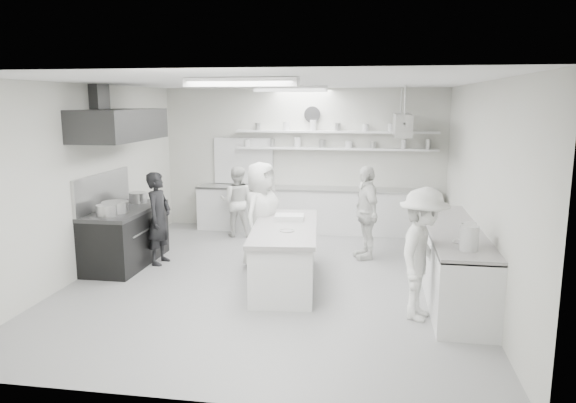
# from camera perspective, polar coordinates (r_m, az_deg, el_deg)

# --- Properties ---
(floor) EXTENTS (6.00, 7.00, 0.02)m
(floor) POSITION_cam_1_polar(r_m,az_deg,el_deg) (8.44, -1.64, -8.32)
(floor) COLOR #9E9E9E
(floor) RESTS_ON ground
(ceiling) EXTENTS (6.00, 7.00, 0.02)m
(ceiling) POSITION_cam_1_polar(r_m,az_deg,el_deg) (7.98, -1.76, 12.63)
(ceiling) COLOR white
(ceiling) RESTS_ON wall_back
(wall_back) EXTENTS (6.00, 0.04, 3.00)m
(wall_back) POSITION_cam_1_polar(r_m,az_deg,el_deg) (11.50, 1.60, 4.50)
(wall_back) COLOR beige
(wall_back) RESTS_ON floor
(wall_front) EXTENTS (6.00, 0.04, 3.00)m
(wall_front) POSITION_cam_1_polar(r_m,az_deg,el_deg) (4.75, -9.69, -4.56)
(wall_front) COLOR beige
(wall_front) RESTS_ON floor
(wall_left) EXTENTS (0.04, 7.00, 3.00)m
(wall_left) POSITION_cam_1_polar(r_m,az_deg,el_deg) (9.12, -20.55, 2.21)
(wall_left) COLOR beige
(wall_left) RESTS_ON floor
(wall_right) EXTENTS (0.04, 7.00, 3.00)m
(wall_right) POSITION_cam_1_polar(r_m,az_deg,el_deg) (8.07, 19.72, 1.23)
(wall_right) COLOR beige
(wall_right) RESTS_ON floor
(stove) EXTENTS (0.80, 1.80, 0.90)m
(stove) POSITION_cam_1_polar(r_m,az_deg,el_deg) (9.48, -16.84, -3.74)
(stove) COLOR black
(stove) RESTS_ON floor
(exhaust_hood) EXTENTS (0.85, 2.00, 0.50)m
(exhaust_hood) POSITION_cam_1_polar(r_m,az_deg,el_deg) (9.21, -17.48, 7.79)
(exhaust_hood) COLOR #323233
(exhaust_hood) RESTS_ON wall_left
(back_counter) EXTENTS (5.00, 0.60, 0.92)m
(back_counter) POSITION_cam_1_polar(r_m,az_deg,el_deg) (11.33, 2.87, -0.93)
(back_counter) COLOR silver
(back_counter) RESTS_ON floor
(shelf_lower) EXTENTS (4.20, 0.26, 0.04)m
(shelf_lower) POSITION_cam_1_polar(r_m,az_deg,el_deg) (11.28, 5.06, 5.62)
(shelf_lower) COLOR silver
(shelf_lower) RESTS_ON wall_back
(shelf_upper) EXTENTS (4.20, 0.26, 0.04)m
(shelf_upper) POSITION_cam_1_polar(r_m,az_deg,el_deg) (11.25, 5.09, 7.39)
(shelf_upper) COLOR silver
(shelf_upper) RESTS_ON wall_back
(pass_through_window) EXTENTS (1.30, 0.04, 1.00)m
(pass_through_window) POSITION_cam_1_polar(r_m,az_deg,el_deg) (11.73, -4.74, 4.34)
(pass_through_window) COLOR black
(pass_through_window) RESTS_ON wall_back
(wall_clock) EXTENTS (0.32, 0.05, 0.32)m
(wall_clock) POSITION_cam_1_polar(r_m,az_deg,el_deg) (11.37, 2.61, 9.22)
(wall_clock) COLOR white
(wall_clock) RESTS_ON wall_back
(right_counter) EXTENTS (0.74, 3.30, 0.94)m
(right_counter) POSITION_cam_1_polar(r_m,az_deg,el_deg) (8.05, 17.05, -6.17)
(right_counter) COLOR silver
(right_counter) RESTS_ON floor
(pot_rack) EXTENTS (0.30, 1.60, 0.40)m
(pot_rack) POSITION_cam_1_polar(r_m,az_deg,el_deg) (10.26, 12.04, 8.01)
(pot_rack) COLOR #ABABAB
(pot_rack) RESTS_ON ceiling
(light_fixture_front) EXTENTS (1.30, 0.25, 0.10)m
(light_fixture_front) POSITION_cam_1_polar(r_m,az_deg,el_deg) (6.22, -4.97, 12.51)
(light_fixture_front) COLOR silver
(light_fixture_front) RESTS_ON ceiling
(light_fixture_rear) EXTENTS (1.30, 0.25, 0.10)m
(light_fixture_rear) POSITION_cam_1_polar(r_m,az_deg,el_deg) (9.75, 0.29, 11.87)
(light_fixture_rear) COLOR silver
(light_fixture_rear) RESTS_ON ceiling
(prep_island) EXTENTS (1.09, 2.37, 0.85)m
(prep_island) POSITION_cam_1_polar(r_m,az_deg,el_deg) (8.16, -0.31, -5.80)
(prep_island) COLOR silver
(prep_island) RESTS_ON floor
(stove_pot) EXTENTS (0.42, 0.42, 0.23)m
(stove_pot) POSITION_cam_1_polar(r_m,az_deg,el_deg) (9.09, -17.89, -0.71)
(stove_pot) COLOR #ABABAB
(stove_pot) RESTS_ON stove
(cook_stove) EXTENTS (0.41, 0.60, 1.57)m
(cook_stove) POSITION_cam_1_polar(r_m,az_deg,el_deg) (9.29, -13.57, -1.75)
(cook_stove) COLOR black
(cook_stove) RESTS_ON floor
(cook_back) EXTENTS (0.72, 0.58, 1.44)m
(cook_back) POSITION_cam_1_polar(r_m,az_deg,el_deg) (10.95, -5.47, 0.01)
(cook_back) COLOR silver
(cook_back) RESTS_ON floor
(cook_island_left) EXTENTS (0.81, 1.00, 1.76)m
(cook_island_left) POSITION_cam_1_polar(r_m,az_deg,el_deg) (8.84, -2.89, -1.46)
(cook_island_left) COLOR silver
(cook_island_left) RESTS_ON floor
(cook_island_right) EXTENTS (0.68, 1.04, 1.64)m
(cook_island_right) POSITION_cam_1_polar(r_m,az_deg,el_deg) (9.44, 8.30, -1.16)
(cook_island_right) COLOR silver
(cook_island_right) RESTS_ON floor
(cook_right) EXTENTS (0.94, 1.23, 1.69)m
(cook_right) POSITION_cam_1_polar(r_m,az_deg,el_deg) (6.95, 14.10, -5.46)
(cook_right) COLOR silver
(cook_right) RESTS_ON floor
(bowl_island_a) EXTENTS (0.29, 0.29, 0.06)m
(bowl_island_a) POSITION_cam_1_polar(r_m,az_deg,el_deg) (8.47, 0.38, -2.00)
(bowl_island_a) COLOR #ABABAB
(bowl_island_a) RESTS_ON prep_island
(bowl_island_b) EXTENTS (0.28, 0.28, 0.07)m
(bowl_island_b) POSITION_cam_1_polar(r_m,az_deg,el_deg) (7.69, -0.14, -3.29)
(bowl_island_b) COLOR silver
(bowl_island_b) RESTS_ON prep_island
(bowl_right) EXTENTS (0.29, 0.29, 0.06)m
(bowl_right) POSITION_cam_1_polar(r_m,az_deg,el_deg) (7.13, 17.96, -4.23)
(bowl_right) COLOR silver
(bowl_right) RESTS_ON right_counter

